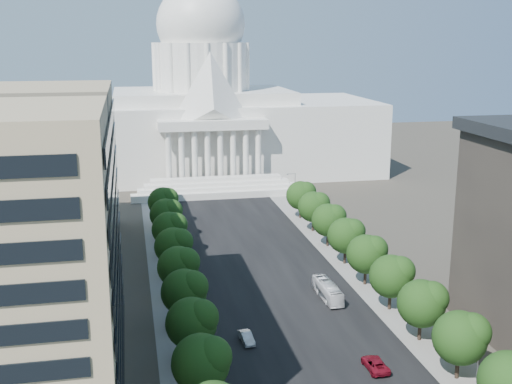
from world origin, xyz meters
TOP-DOWN VIEW (x-y plane):
  - road_asphalt at (0.00, 90.00)m, footprint 30.00×260.00m
  - sidewalk_left at (-19.00, 90.00)m, footprint 8.00×260.00m
  - sidewalk_right at (19.00, 90.00)m, footprint 8.00×260.00m
  - capitol at (0.00, 184.89)m, footprint 120.00×56.00m
  - office_block_left_far at (-48.00, 100.00)m, footprint 38.00×52.00m
  - tree_l_c at (-17.66, 35.81)m, footprint 7.79×7.60m
  - tree_l_d at (-17.66, 47.81)m, footprint 7.79×7.60m
  - tree_l_e at (-17.66, 59.81)m, footprint 7.79×7.60m
  - tree_l_f at (-17.66, 71.81)m, footprint 7.79×7.60m
  - tree_l_g at (-17.66, 83.81)m, footprint 7.79×7.60m
  - tree_l_h at (-17.66, 95.81)m, footprint 7.79×7.60m
  - tree_l_i at (-17.66, 107.81)m, footprint 7.79×7.60m
  - tree_l_j at (-17.66, 119.81)m, footprint 7.79×7.60m
  - tree_r_c at (18.34, 35.81)m, footprint 7.79×7.60m
  - tree_r_d at (18.34, 47.81)m, footprint 7.79×7.60m
  - tree_r_e at (18.34, 59.81)m, footprint 7.79×7.60m
  - tree_r_f at (18.34, 71.81)m, footprint 7.79×7.60m
  - tree_r_g at (18.34, 83.81)m, footprint 7.79×7.60m
  - tree_r_h at (18.34, 95.81)m, footprint 7.79×7.60m
  - tree_r_i at (18.34, 107.81)m, footprint 7.79×7.60m
  - tree_r_j at (18.34, 119.81)m, footprint 7.79×7.60m
  - streetlight_b at (19.90, 35.00)m, footprint 2.61×0.44m
  - streetlight_c at (19.90, 60.00)m, footprint 2.61×0.44m
  - streetlight_d at (19.90, 85.00)m, footprint 2.61×0.44m
  - streetlight_e at (19.90, 110.00)m, footprint 2.61×0.44m
  - streetlight_f at (19.90, 135.00)m, footprint 2.61×0.44m
  - car_silver at (-8.99, 52.48)m, footprint 2.09×4.89m
  - car_red at (7.64, 40.51)m, footprint 2.78×5.94m
  - car_dark_b at (-13.50, 77.46)m, footprint 1.90×4.52m
  - city_bus at (8.75, 66.71)m, footprint 2.82×11.07m

SIDE VIEW (x-z plane):
  - road_asphalt at x=0.00m, z-range -0.01..0.01m
  - sidewalk_left at x=-19.00m, z-range -0.01..0.01m
  - sidewalk_right at x=19.00m, z-range -0.01..0.01m
  - car_dark_b at x=-13.50m, z-range 0.00..1.30m
  - car_silver at x=-8.99m, z-range 0.00..1.57m
  - car_red at x=7.64m, z-range 0.00..1.64m
  - city_bus at x=8.75m, z-range 0.00..3.07m
  - streetlight_b at x=19.90m, z-range 1.32..10.32m
  - streetlight_c at x=19.90m, z-range 1.32..10.32m
  - streetlight_d at x=19.90m, z-range 1.32..10.32m
  - streetlight_e at x=19.90m, z-range 1.32..10.32m
  - streetlight_f at x=19.90m, z-range 1.32..10.32m
  - tree_l_c at x=-17.66m, z-range 1.47..11.44m
  - tree_l_d at x=-17.66m, z-range 1.47..11.44m
  - tree_l_e at x=-17.66m, z-range 1.47..11.44m
  - tree_l_f at x=-17.66m, z-range 1.47..11.44m
  - tree_l_g at x=-17.66m, z-range 1.47..11.44m
  - tree_l_h at x=-17.66m, z-range 1.47..11.44m
  - tree_l_i at x=-17.66m, z-range 1.47..11.44m
  - tree_l_j at x=-17.66m, z-range 1.47..11.44m
  - tree_r_c at x=18.34m, z-range 1.47..11.44m
  - tree_r_d at x=18.34m, z-range 1.47..11.44m
  - tree_r_e at x=18.34m, z-range 1.47..11.44m
  - tree_r_f at x=18.34m, z-range 1.47..11.44m
  - tree_r_g at x=18.34m, z-range 1.47..11.44m
  - tree_r_h at x=18.34m, z-range 1.47..11.44m
  - tree_r_i at x=18.34m, z-range 1.47..11.44m
  - tree_r_j at x=18.34m, z-range 1.47..11.44m
  - office_block_left_far at x=-48.00m, z-range 0.00..30.00m
  - capitol at x=0.00m, z-range -16.49..56.51m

